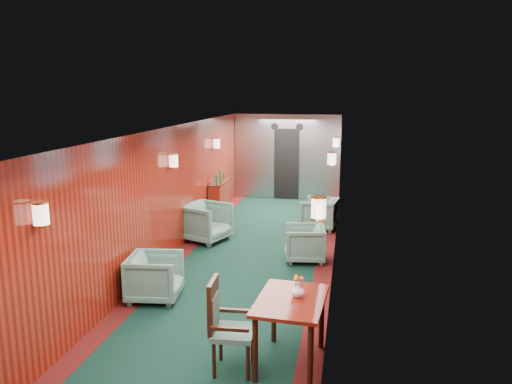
% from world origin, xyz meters
% --- Properties ---
extents(room, '(12.00, 12.10, 2.40)m').
position_xyz_m(room, '(0.00, 0.00, 1.63)').
color(room, black).
rests_on(room, ground).
extents(bulkhead, '(2.98, 0.17, 2.39)m').
position_xyz_m(bulkhead, '(0.00, 5.91, 1.18)').
color(bulkhead, '#A2A4A9').
rests_on(bulkhead, ground).
extents(windows_right, '(0.02, 8.60, 0.80)m').
position_xyz_m(windows_right, '(1.49, 0.25, 1.45)').
color(windows_right, silver).
rests_on(windows_right, ground).
extents(wall_sconces, '(2.97, 7.97, 0.25)m').
position_xyz_m(wall_sconces, '(0.00, 0.57, 1.79)').
color(wall_sconces, beige).
rests_on(wall_sconces, ground).
extents(dining_table, '(0.81, 1.10, 0.78)m').
position_xyz_m(dining_table, '(1.13, -2.84, 0.66)').
color(dining_table, maroon).
rests_on(dining_table, ground).
extents(side_chair, '(0.49, 0.52, 1.05)m').
position_xyz_m(side_chair, '(0.43, -3.09, 0.57)').
color(side_chair, '#204B44').
rests_on(side_chair, ground).
extents(credenza, '(0.31, 0.98, 1.15)m').
position_xyz_m(credenza, '(-1.34, 3.44, 0.45)').
color(credenza, maroon).
rests_on(credenza, ground).
extents(flower_vase, '(0.16, 0.16, 0.16)m').
position_xyz_m(flower_vase, '(1.19, -2.77, 0.86)').
color(flower_vase, silver).
rests_on(flower_vase, dining_table).
extents(armchair_left_near, '(0.84, 0.82, 0.69)m').
position_xyz_m(armchair_left_near, '(-1.05, -1.43, 0.34)').
color(armchair_left_near, '#204B44').
rests_on(armchair_left_near, ground).
extents(armchair_left_far, '(1.10, 1.09, 0.79)m').
position_xyz_m(armchair_left_far, '(-1.12, 1.52, 0.39)').
color(armchair_left_far, '#204B44').
rests_on(armchair_left_far, ground).
extents(armchair_right_near, '(0.80, 0.78, 0.65)m').
position_xyz_m(armchair_right_near, '(0.98, 0.67, 0.33)').
color(armchair_right_near, '#204B44').
rests_on(armchair_right_near, ground).
extents(armchair_right_far, '(0.87, 0.86, 0.69)m').
position_xyz_m(armchair_right_far, '(1.11, 2.87, 0.35)').
color(armchair_right_far, '#204B44').
rests_on(armchair_right_far, ground).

